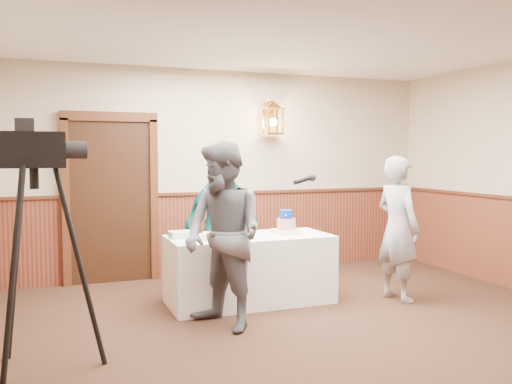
# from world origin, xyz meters

# --- Properties ---
(ground) EXTENTS (7.00, 7.00, 0.00)m
(ground) POSITION_xyz_m (0.00, 0.00, 0.00)
(ground) COLOR black
(ground) RESTS_ON ground
(room_shell) EXTENTS (6.02, 7.02, 2.81)m
(room_shell) POSITION_xyz_m (-0.05, 0.45, 1.52)
(room_shell) COLOR #C4B493
(room_shell) RESTS_ON ground
(display_table) EXTENTS (1.80, 0.80, 0.75)m
(display_table) POSITION_xyz_m (-0.27, 1.90, 0.38)
(display_table) COLOR white
(display_table) RESTS_ON ground
(tiered_cake) EXTENTS (0.29, 0.29, 0.27)m
(tiered_cake) POSITION_xyz_m (0.17, 1.89, 0.86)
(tiered_cake) COLOR #FFF4BF
(tiered_cake) RESTS_ON display_table
(sheet_cake_yellow) EXTENTS (0.37, 0.33, 0.06)m
(sheet_cake_yellow) POSITION_xyz_m (-0.67, 1.82, 0.78)
(sheet_cake_yellow) COLOR #F8E594
(sheet_cake_yellow) RESTS_ON display_table
(sheet_cake_green) EXTENTS (0.30, 0.25, 0.07)m
(sheet_cake_green) POSITION_xyz_m (-0.99, 2.03, 0.78)
(sheet_cake_green) COLOR #9FC78C
(sheet_cake_green) RESTS_ON display_table
(interviewer) EXTENTS (1.61, 1.06, 1.78)m
(interviewer) POSITION_xyz_m (-0.81, 1.13, 0.89)
(interviewer) COLOR #575960
(interviewer) RESTS_ON ground
(baker) EXTENTS (0.48, 0.65, 1.64)m
(baker) POSITION_xyz_m (1.34, 1.41, 0.82)
(baker) COLOR gray
(baker) RESTS_ON ground
(assistant_p) EXTENTS (1.06, 0.66, 1.69)m
(assistant_p) POSITION_xyz_m (-0.45, 2.33, 0.84)
(assistant_p) COLOR #0A595C
(assistant_p) RESTS_ON ground
(tv_camera_rig) EXTENTS (0.71, 0.67, 1.82)m
(tv_camera_rig) POSITION_xyz_m (-2.43, 0.62, 0.82)
(tv_camera_rig) COLOR black
(tv_camera_rig) RESTS_ON ground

